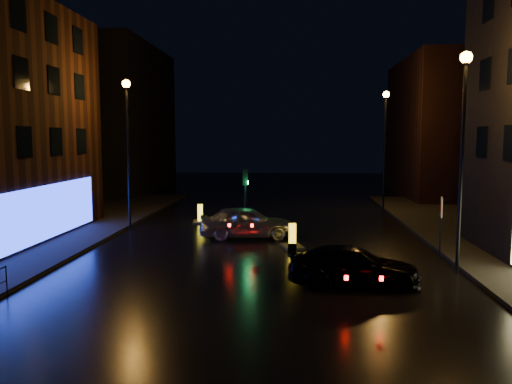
# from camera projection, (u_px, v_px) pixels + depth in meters

# --- Properties ---
(ground) EXTENTS (120.00, 120.00, 0.00)m
(ground) POSITION_uv_depth(u_px,v_px,m) (241.00, 324.00, 13.96)
(ground) COLOR black
(ground) RESTS_ON ground
(building_far_left) EXTENTS (8.00, 16.00, 14.00)m
(building_far_left) POSITION_uv_depth(u_px,v_px,m) (116.00, 119.00, 49.07)
(building_far_left) COLOR black
(building_far_left) RESTS_ON ground
(building_far_right) EXTENTS (8.00, 14.00, 12.00)m
(building_far_right) POSITION_uv_depth(u_px,v_px,m) (447.00, 128.00, 43.93)
(building_far_right) COLOR black
(building_far_right) RESTS_ON ground
(street_lamp_lfar) EXTENTS (0.44, 0.44, 8.37)m
(street_lamp_lfar) POSITION_uv_depth(u_px,v_px,m) (128.00, 131.00, 27.80)
(street_lamp_lfar) COLOR black
(street_lamp_lfar) RESTS_ON ground
(street_lamp_rnear) EXTENTS (0.44, 0.44, 8.37)m
(street_lamp_rnear) POSITION_uv_depth(u_px,v_px,m) (463.00, 128.00, 18.73)
(street_lamp_rnear) COLOR black
(street_lamp_rnear) RESTS_ON ground
(street_lamp_rfar) EXTENTS (0.44, 0.44, 8.37)m
(street_lamp_rfar) POSITION_uv_depth(u_px,v_px,m) (385.00, 132.00, 34.59)
(street_lamp_rfar) COLOR black
(street_lamp_rfar) RESTS_ON ground
(traffic_signal) EXTENTS (1.40, 2.40, 3.45)m
(traffic_signal) POSITION_uv_depth(u_px,v_px,m) (245.00, 222.00, 27.87)
(traffic_signal) COLOR black
(traffic_signal) RESTS_ON ground
(silver_hatchback) EXTENTS (5.07, 2.59, 1.65)m
(silver_hatchback) POSITION_uv_depth(u_px,v_px,m) (246.00, 222.00, 25.86)
(silver_hatchback) COLOR #AFB3B7
(silver_hatchback) RESTS_ON ground
(dark_sedan) EXTENTS (4.69, 1.95, 1.35)m
(dark_sedan) POSITION_uv_depth(u_px,v_px,m) (354.00, 266.00, 17.57)
(dark_sedan) COLOR black
(dark_sedan) RESTS_ON ground
(bollard_near) EXTENTS (1.21, 1.52, 1.16)m
(bollard_near) POSITION_uv_depth(u_px,v_px,m) (292.00, 242.00, 23.61)
(bollard_near) COLOR black
(bollard_near) RESTS_ON ground
(bollard_far) EXTENTS (1.03, 1.39, 1.13)m
(bollard_far) POSITION_uv_depth(u_px,v_px,m) (200.00, 219.00, 30.56)
(bollard_far) COLOR black
(bollard_far) RESTS_ON ground
(road_sign_right) EXTENTS (0.20, 0.63, 2.60)m
(road_sign_right) POSITION_uv_depth(u_px,v_px,m) (441.00, 212.00, 21.73)
(road_sign_right) COLOR black
(road_sign_right) RESTS_ON ground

